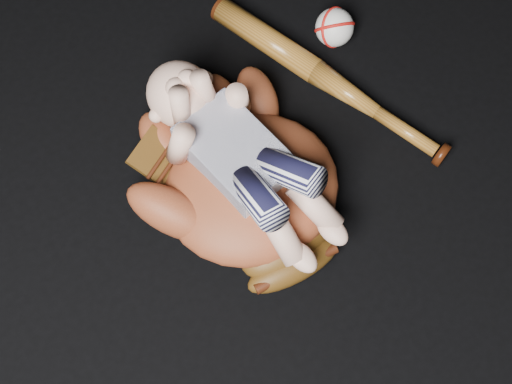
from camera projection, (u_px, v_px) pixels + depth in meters
baseball_glove at (251, 184)px, 1.16m from camera, size 0.42×0.46×0.13m
newborn_baby at (249, 161)px, 1.10m from camera, size 0.22×0.42×0.16m
baseball_bat at (328, 80)px, 1.29m from camera, size 0.17×0.50×0.05m
baseball at (335, 27)px, 1.32m from camera, size 0.08×0.08×0.07m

